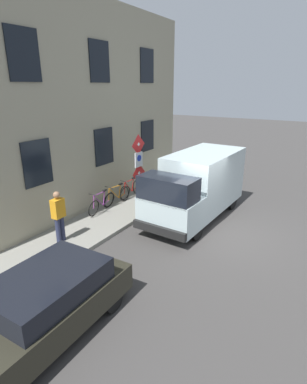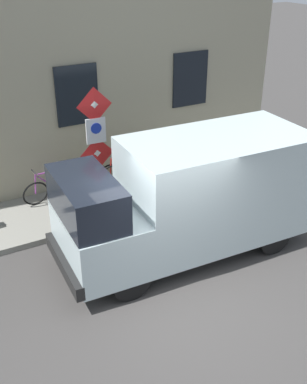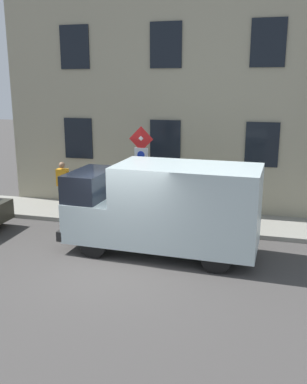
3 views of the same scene
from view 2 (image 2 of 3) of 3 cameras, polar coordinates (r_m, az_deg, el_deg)
ground_plane at (r=9.06m, az=3.31°, el=-12.31°), size 80.00×80.00×0.00m
sidewalk_slab at (r=11.96m, az=-6.68°, el=-1.25°), size 2.15×14.11×0.14m
building_facade at (r=11.95m, az=-10.57°, el=18.77°), size 0.75×12.11×8.10m
sign_post_stacked at (r=10.25m, az=-7.02°, el=6.17°), size 0.16×0.56×3.03m
delivery_van at (r=9.55m, az=4.54°, el=-0.41°), size 2.21×5.41×2.50m
bicycle_red at (r=12.56m, az=-3.24°, el=2.66°), size 0.46×1.71×0.89m
bicycle_orange at (r=12.21m, az=-7.50°, el=1.68°), size 0.46×1.72×0.89m
bicycle_purple at (r=11.93m, az=-11.97°, el=0.63°), size 0.46×1.72×0.89m
litter_bin at (r=11.24m, az=-3.67°, el=-0.07°), size 0.44×0.44×0.90m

